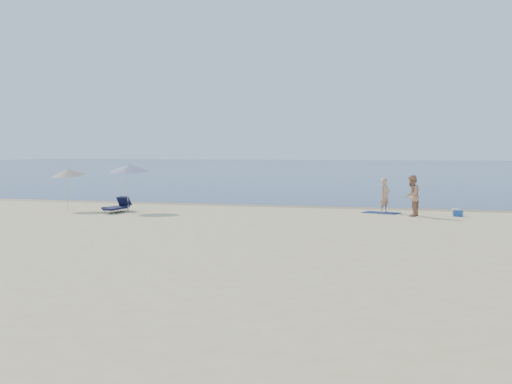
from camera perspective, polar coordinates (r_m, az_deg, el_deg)
ground at (r=17.17m, az=-7.20°, el=-6.87°), size 160.00×160.00×0.00m
sea at (r=115.80m, az=12.09°, el=2.13°), size 240.00×160.00×0.01m
wet_sand_strip at (r=35.71m, az=4.78°, el=-1.31°), size 240.00×1.60×0.00m
person_left at (r=32.75m, az=11.39°, el=-0.28°), size 0.71×0.77×1.77m
person_right at (r=31.27m, az=13.66°, el=-0.33°), size 0.95×1.11×1.97m
beach_towel at (r=32.67m, az=11.07°, el=-1.82°), size 1.99×1.50×0.03m
white_bag at (r=32.80m, az=17.31°, el=-1.68°), size 0.36×0.33×0.28m
blue_cooler at (r=31.90m, az=17.54°, el=-1.82°), size 0.47×0.38×0.30m
umbrella_near at (r=33.56m, az=-11.19°, el=2.13°), size 2.37×2.39×2.58m
umbrella_far at (r=35.19m, az=-16.32°, el=1.70°), size 1.91×1.93×2.30m
lounger_left at (r=33.64m, az=-12.19°, el=-1.23°), size 0.98×1.80×0.76m
lounger_right at (r=33.00m, az=-12.28°, el=-1.33°), size 0.62×1.74×0.76m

